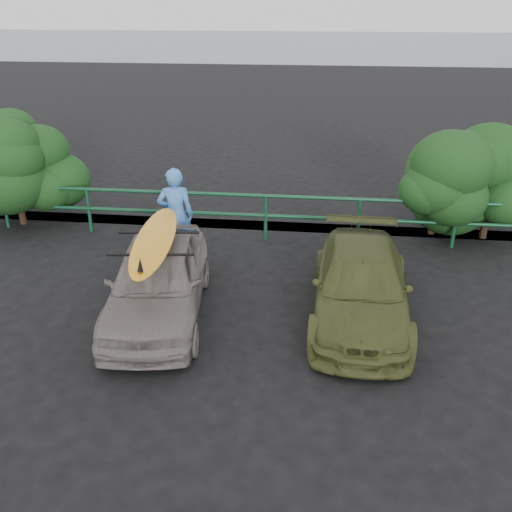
{
  "coord_description": "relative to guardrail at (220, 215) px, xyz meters",
  "views": [
    {
      "loc": [
        2.14,
        -6.57,
        4.9
      ],
      "look_at": [
        1.14,
        1.99,
        0.96
      ],
      "focal_mm": 40.0,
      "sensor_mm": 36.0,
      "label": 1
    }
  ],
  "objects": [
    {
      "name": "ground",
      "position": [
        0.0,
        -5.0,
        -0.52
      ],
      "size": [
        80.0,
        80.0,
        0.0
      ],
      "primitive_type": "plane",
      "color": "black"
    },
    {
      "name": "ocean",
      "position": [
        0.0,
        55.0,
        -0.52
      ],
      "size": [
        200.0,
        200.0,
        0.0
      ],
      "primitive_type": "plane",
      "color": "#545E67",
      "rests_on": "ground"
    },
    {
      "name": "guardrail",
      "position": [
        0.0,
        0.0,
        0.0
      ],
      "size": [
        14.0,
        0.08,
        1.04
      ],
      "primitive_type": null,
      "color": "#134428",
      "rests_on": "ground"
    },
    {
      "name": "shrub_left",
      "position": [
        -4.8,
        0.4,
        0.75
      ],
      "size": [
        3.2,
        2.4,
        2.54
      ],
      "primitive_type": null,
      "color": "#194117",
      "rests_on": "ground"
    },
    {
      "name": "shrub_right",
      "position": [
        5.0,
        0.5,
        0.58
      ],
      "size": [
        3.2,
        2.4,
        2.21
      ],
      "primitive_type": null,
      "color": "#194117",
      "rests_on": "ground"
    },
    {
      "name": "sedan",
      "position": [
        -0.44,
        -3.45,
        0.12
      ],
      "size": [
        1.96,
        3.91,
        1.28
      ],
      "primitive_type": "imported",
      "rotation": [
        0.0,
        0.0,
        0.12
      ],
      "color": "slate",
      "rests_on": "ground"
    },
    {
      "name": "olive_vehicle",
      "position": [
        2.89,
        -3.12,
        0.04
      ],
      "size": [
        1.71,
        3.92,
        1.12
      ],
      "primitive_type": "imported",
      "rotation": [
        0.0,
        0.0,
        -0.04
      ],
      "color": "#434A20",
      "rests_on": "ground"
    },
    {
      "name": "man",
      "position": [
        -0.65,
        -1.29,
        0.44
      ],
      "size": [
        0.78,
        0.59,
        1.93
      ],
      "primitive_type": "imported",
      "rotation": [
        0.0,
        0.0,
        3.34
      ],
      "color": "#4682D3",
      "rests_on": "ground"
    },
    {
      "name": "roof_rack",
      "position": [
        -0.44,
        -3.45,
        0.78
      ],
      "size": [
        1.45,
        1.1,
        0.04
      ],
      "primitive_type": null,
      "rotation": [
        0.0,
        0.0,
        0.12
      ],
      "color": "black",
      "rests_on": "sedan"
    },
    {
      "name": "surfboard",
      "position": [
        -0.44,
        -3.45,
        0.85
      ],
      "size": [
        0.97,
        3.01,
        0.09
      ],
      "primitive_type": "ellipsoid",
      "rotation": [
        0.0,
        0.0,
        0.12
      ],
      "color": "orange",
      "rests_on": "roof_rack"
    }
  ]
}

